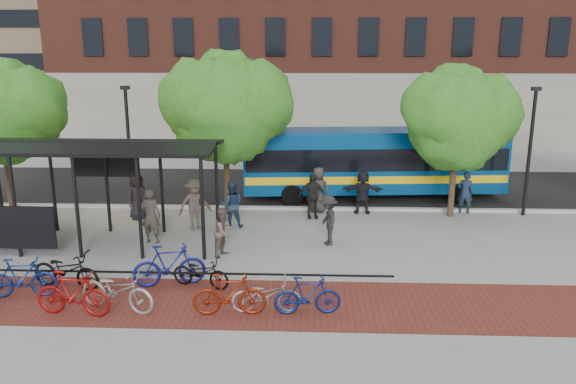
{
  "coord_description": "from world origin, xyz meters",
  "views": [
    {
      "loc": [
        0.38,
        -18.59,
        6.51
      ],
      "look_at": [
        -0.43,
        0.69,
        1.6
      ],
      "focal_mm": 35.0,
      "sensor_mm": 36.0,
      "label": 1
    }
  ],
  "objects_px": {
    "tree_b": "(227,104)",
    "pedestrian_9": "(328,220)",
    "bus_shelter": "(57,158)",
    "pedestrian_7": "(465,192)",
    "bike_8": "(201,272)",
    "pedestrian_6": "(318,190)",
    "bike_6": "(117,290)",
    "pedestrian_0": "(138,197)",
    "lamp_post_right": "(530,148)",
    "bike_4": "(66,270)",
    "lamp_post_left": "(129,145)",
    "bike_11": "(307,295)",
    "pedestrian_5": "(363,192)",
    "pedestrian_1": "(151,215)",
    "pedestrian_2": "(232,204)",
    "pedestrian_3": "(195,204)",
    "bike_3": "(21,278)",
    "pedestrian_8": "(224,232)",
    "bus": "(373,159)",
    "tree_c": "(459,115)",
    "bike_10": "(266,295)",
    "tree_a": "(3,108)",
    "pedestrian_4": "(312,196)",
    "bike_9": "(229,294)",
    "bike_7": "(169,265)"
  },
  "relations": [
    {
      "from": "tree_b",
      "to": "pedestrian_9",
      "type": "relative_size",
      "value": 3.7
    },
    {
      "from": "bus_shelter",
      "to": "pedestrian_7",
      "type": "xyz_separation_m",
      "value": [
        14.81,
        4.28,
        -2.13
      ]
    },
    {
      "from": "bike_8",
      "to": "pedestrian_6",
      "type": "bearing_deg",
      "value": -7.28
    },
    {
      "from": "bike_6",
      "to": "pedestrian_0",
      "type": "bearing_deg",
      "value": 30.19
    },
    {
      "from": "pedestrian_0",
      "to": "lamp_post_right",
      "type": "bearing_deg",
      "value": -43.39
    },
    {
      "from": "lamp_post_right",
      "to": "pedestrian_0",
      "type": "relative_size",
      "value": 2.81
    },
    {
      "from": "bike_4",
      "to": "bike_6",
      "type": "xyz_separation_m",
      "value": [
        1.88,
        -1.28,
        0.02
      ]
    },
    {
      "from": "lamp_post_left",
      "to": "bike_11",
      "type": "xyz_separation_m",
      "value": [
        7.33,
        -9.16,
        -2.24
      ]
    },
    {
      "from": "bike_11",
      "to": "pedestrian_7",
      "type": "distance_m",
      "value": 11.31
    },
    {
      "from": "pedestrian_5",
      "to": "pedestrian_9",
      "type": "distance_m",
      "value": 4.16
    },
    {
      "from": "lamp_post_right",
      "to": "pedestrian_6",
      "type": "height_order",
      "value": "lamp_post_right"
    },
    {
      "from": "bus_shelter",
      "to": "pedestrian_1",
      "type": "height_order",
      "value": "bus_shelter"
    },
    {
      "from": "pedestrian_2",
      "to": "bike_4",
      "type": "bearing_deg",
      "value": 50.15
    },
    {
      "from": "bike_4",
      "to": "pedestrian_3",
      "type": "distance_m",
      "value": 6.01
    },
    {
      "from": "bike_6",
      "to": "pedestrian_0",
      "type": "height_order",
      "value": "pedestrian_0"
    },
    {
      "from": "bus_shelter",
      "to": "pedestrian_2",
      "type": "distance_m",
      "value": 6.27
    },
    {
      "from": "bike_3",
      "to": "bike_8",
      "type": "height_order",
      "value": "bike_3"
    },
    {
      "from": "bike_11",
      "to": "pedestrian_1",
      "type": "relative_size",
      "value": 0.87
    },
    {
      "from": "bike_4",
      "to": "pedestrian_3",
      "type": "bearing_deg",
      "value": -11.58
    },
    {
      "from": "pedestrian_1",
      "to": "pedestrian_8",
      "type": "xyz_separation_m",
      "value": [
        2.7,
        -1.17,
        -0.17
      ]
    },
    {
      "from": "bus",
      "to": "pedestrian_8",
      "type": "bearing_deg",
      "value": -130.95
    },
    {
      "from": "pedestrian_8",
      "to": "bike_6",
      "type": "bearing_deg",
      "value": 176.76
    },
    {
      "from": "pedestrian_0",
      "to": "tree_c",
      "type": "bearing_deg",
      "value": -43.51
    },
    {
      "from": "bike_10",
      "to": "pedestrian_0",
      "type": "xyz_separation_m",
      "value": [
        -5.68,
        7.91,
        0.45
      ]
    },
    {
      "from": "bike_11",
      "to": "pedestrian_7",
      "type": "height_order",
      "value": "pedestrian_7"
    },
    {
      "from": "bike_11",
      "to": "bike_6",
      "type": "bearing_deg",
      "value": 83.62
    },
    {
      "from": "tree_c",
      "to": "pedestrian_0",
      "type": "xyz_separation_m",
      "value": [
        -12.49,
        -0.93,
        -3.14
      ]
    },
    {
      "from": "tree_a",
      "to": "lamp_post_right",
      "type": "bearing_deg",
      "value": 0.69
    },
    {
      "from": "pedestrian_4",
      "to": "pedestrian_8",
      "type": "relative_size",
      "value": 1.13
    },
    {
      "from": "tree_a",
      "to": "bike_11",
      "type": "height_order",
      "value": "tree_a"
    },
    {
      "from": "bike_10",
      "to": "pedestrian_7",
      "type": "height_order",
      "value": "pedestrian_7"
    },
    {
      "from": "pedestrian_1",
      "to": "bike_8",
      "type": "bearing_deg",
      "value": 132.85
    },
    {
      "from": "bike_9",
      "to": "lamp_post_left",
      "type": "bearing_deg",
      "value": 26.03
    },
    {
      "from": "bike_3",
      "to": "tree_b",
      "type": "bearing_deg",
      "value": -36.71
    },
    {
      "from": "tree_c",
      "to": "lamp_post_left",
      "type": "distance_m",
      "value": 13.16
    },
    {
      "from": "pedestrian_0",
      "to": "pedestrian_5",
      "type": "distance_m",
      "value": 8.97
    },
    {
      "from": "pedestrian_0",
      "to": "bike_11",
      "type": "bearing_deg",
      "value": -97.62
    },
    {
      "from": "pedestrian_6",
      "to": "pedestrian_7",
      "type": "height_order",
      "value": "pedestrian_6"
    },
    {
      "from": "bus",
      "to": "pedestrian_8",
      "type": "xyz_separation_m",
      "value": [
        -5.53,
        -7.6,
        -0.97
      ]
    },
    {
      "from": "bus_shelter",
      "to": "bike_8",
      "type": "distance_m",
      "value": 6.98
    },
    {
      "from": "bike_3",
      "to": "bike_11",
      "type": "bearing_deg",
      "value": -103.23
    },
    {
      "from": "bus_shelter",
      "to": "pedestrian_1",
      "type": "relative_size",
      "value": 5.42
    },
    {
      "from": "pedestrian_8",
      "to": "bus",
      "type": "bearing_deg",
      "value": -11.51
    },
    {
      "from": "pedestrian_1",
      "to": "pedestrian_7",
      "type": "height_order",
      "value": "pedestrian_1"
    },
    {
      "from": "pedestrian_1",
      "to": "pedestrian_3",
      "type": "xyz_separation_m",
      "value": [
        1.21,
        1.51,
        -0.0
      ]
    },
    {
      "from": "lamp_post_right",
      "to": "tree_a",
      "type": "bearing_deg",
      "value": -179.31
    },
    {
      "from": "lamp_post_left",
      "to": "bus",
      "type": "relative_size",
      "value": 0.44
    },
    {
      "from": "bike_3",
      "to": "bus",
      "type": "bearing_deg",
      "value": -51.93
    },
    {
      "from": "pedestrian_7",
      "to": "pedestrian_1",
      "type": "bearing_deg",
      "value": 27.09
    },
    {
      "from": "bike_7",
      "to": "bike_11",
      "type": "xyz_separation_m",
      "value": [
        3.91,
        -1.62,
        -0.1
      ]
    }
  ]
}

